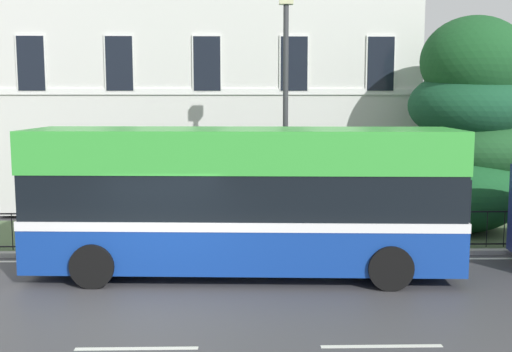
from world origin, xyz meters
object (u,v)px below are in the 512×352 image
at_px(single_decker_bus, 244,199).
at_px(street_lamp_post, 286,102).
at_px(georgian_townhouse, 213,31).
at_px(evergreen_tree, 467,132).

xyz_separation_m(single_decker_bus, street_lamp_post, (1.12, 2.36, 2.19)).
bearing_deg(georgian_townhouse, evergreen_tree, -41.40).
xyz_separation_m(evergreen_tree, street_lamp_post, (-5.57, -1.96, 0.92)).
bearing_deg(evergreen_tree, single_decker_bus, -147.14).
bearing_deg(georgian_townhouse, single_decker_bus, -84.08).
xyz_separation_m(georgian_townhouse, single_decker_bus, (1.17, -11.25, -4.95)).
height_order(single_decker_bus, street_lamp_post, street_lamp_post).
bearing_deg(street_lamp_post, single_decker_bus, -115.33).
distance_m(evergreen_tree, street_lamp_post, 5.98).
bearing_deg(evergreen_tree, georgian_townhouse, 138.60).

